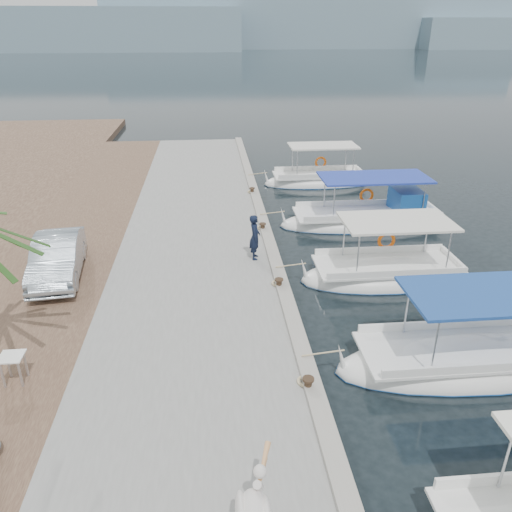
{
  "coord_description": "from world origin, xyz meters",
  "views": [
    {
      "loc": [
        -2.43,
        -12.62,
        8.24
      ],
      "look_at": [
        -1.0,
        2.52,
        1.2
      ],
      "focal_mm": 35.0,
      "sensor_mm": 36.0,
      "label": 1
    }
  ],
  "objects_px": {
    "fishing_caique_b": "(476,362)",
    "fishing_caique_d": "(368,220)",
    "parked_car": "(57,258)",
    "fishing_caique_c": "(386,276)",
    "fisherman": "(255,237)",
    "pelican": "(255,512)",
    "fishing_caique_e": "(318,182)"
  },
  "relations": [
    {
      "from": "fishing_caique_b",
      "to": "fishing_caique_d",
      "type": "xyz_separation_m",
      "value": [
        0.25,
        10.47,
        0.06
      ]
    },
    {
      "from": "fishing_caique_c",
      "to": "pelican",
      "type": "distance_m",
      "value": 11.36
    },
    {
      "from": "fishing_caique_d",
      "to": "pelican",
      "type": "xyz_separation_m",
      "value": [
        -6.6,
        -15.17,
        0.94
      ]
    },
    {
      "from": "fisherman",
      "to": "parked_car",
      "type": "distance_m",
      "value": 6.78
    },
    {
      "from": "fishing_caique_e",
      "to": "pelican",
      "type": "height_order",
      "value": "fishing_caique_e"
    },
    {
      "from": "fishing_caique_d",
      "to": "fishing_caique_e",
      "type": "xyz_separation_m",
      "value": [
        -0.94,
        6.48,
        -0.06
      ]
    },
    {
      "from": "fishing_caique_b",
      "to": "fishing_caique_e",
      "type": "height_order",
      "value": "same"
    },
    {
      "from": "fishing_caique_b",
      "to": "fisherman",
      "type": "relative_size",
      "value": 4.59
    },
    {
      "from": "fishing_caique_b",
      "to": "fisherman",
      "type": "height_order",
      "value": "fishing_caique_b"
    },
    {
      "from": "fishing_caique_e",
      "to": "fisherman",
      "type": "height_order",
      "value": "fishing_caique_e"
    },
    {
      "from": "fisherman",
      "to": "fishing_caique_e",
      "type": "bearing_deg",
      "value": -18.79
    },
    {
      "from": "fishing_caique_b",
      "to": "fisherman",
      "type": "distance_m",
      "value": 8.3
    },
    {
      "from": "fishing_caique_d",
      "to": "parked_car",
      "type": "xyz_separation_m",
      "value": [
        -12.31,
        -5.03,
        1.0
      ]
    },
    {
      "from": "fishing_caique_c",
      "to": "parked_car",
      "type": "xyz_separation_m",
      "value": [
        -11.34,
        0.32,
        1.06
      ]
    },
    {
      "from": "pelican",
      "to": "parked_car",
      "type": "xyz_separation_m",
      "value": [
        -5.71,
        10.14,
        0.06
      ]
    },
    {
      "from": "fishing_caique_d",
      "to": "parked_car",
      "type": "height_order",
      "value": "fishing_caique_d"
    },
    {
      "from": "fishing_caique_e",
      "to": "pelican",
      "type": "xyz_separation_m",
      "value": [
        -5.66,
        -21.64,
        1.0
      ]
    },
    {
      "from": "fishing_caique_d",
      "to": "fisherman",
      "type": "distance_m",
      "value": 7.09
    },
    {
      "from": "fishing_caique_e",
      "to": "pelican",
      "type": "bearing_deg",
      "value": -104.65
    },
    {
      "from": "fishing_caique_d",
      "to": "pelican",
      "type": "bearing_deg",
      "value": -113.51
    },
    {
      "from": "fishing_caique_c",
      "to": "pelican",
      "type": "height_order",
      "value": "fishing_caique_c"
    },
    {
      "from": "pelican",
      "to": "fisherman",
      "type": "xyz_separation_m",
      "value": [
        1.01,
        10.95,
        0.21
      ]
    },
    {
      "from": "pelican",
      "to": "parked_car",
      "type": "relative_size",
      "value": 0.38
    },
    {
      "from": "fisherman",
      "to": "pelican",
      "type": "bearing_deg",
      "value": 179.39
    },
    {
      "from": "fishing_caique_b",
      "to": "parked_car",
      "type": "bearing_deg",
      "value": 155.71
    },
    {
      "from": "fishing_caique_c",
      "to": "parked_car",
      "type": "distance_m",
      "value": 11.39
    },
    {
      "from": "fishing_caique_c",
      "to": "fishing_caique_e",
      "type": "distance_m",
      "value": 11.82
    },
    {
      "from": "fisherman",
      "to": "parked_car",
      "type": "height_order",
      "value": "fisherman"
    },
    {
      "from": "fishing_caique_b",
      "to": "fishing_caique_c",
      "type": "distance_m",
      "value": 5.17
    },
    {
      "from": "fishing_caique_e",
      "to": "parked_car",
      "type": "relative_size",
      "value": 1.51
    },
    {
      "from": "fishing_caique_b",
      "to": "fishing_caique_d",
      "type": "relative_size",
      "value": 0.96
    },
    {
      "from": "fishing_caique_c",
      "to": "fisherman",
      "type": "relative_size",
      "value": 3.72
    }
  ]
}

